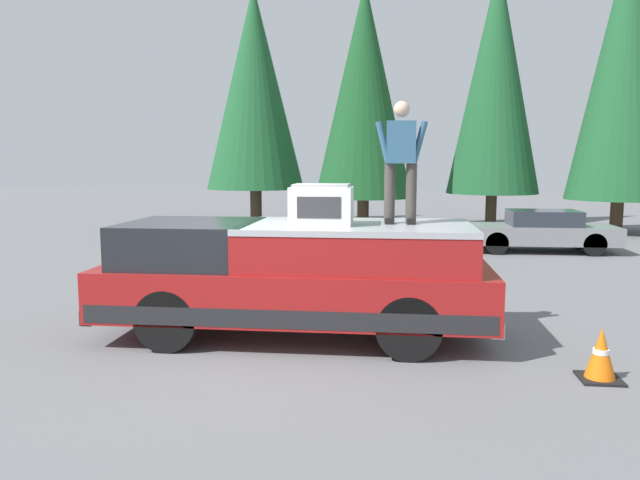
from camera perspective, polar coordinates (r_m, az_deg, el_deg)
The scene contains 10 objects.
ground_plane at distance 8.72m, azimuth -5.74°, elevation -9.53°, with size 90.00×90.00×0.00m, color slate.
pickup_truck at distance 8.83m, azimuth -2.27°, elevation -3.46°, with size 2.01×5.54×1.65m.
compressor_unit at distance 8.48m, azimuth 0.15°, elevation 3.29°, with size 0.65×0.84×0.56m.
person_on_truck_bed at distance 8.68m, azimuth 7.50°, elevation 7.45°, with size 0.29×0.72×1.69m.
parked_car_grey at distance 18.32m, azimuth 19.69°, elevation 0.79°, with size 1.64×4.10×1.16m.
traffic_cone at distance 7.93m, azimuth 24.55°, elevation -9.71°, with size 0.47×0.47×0.62m.
conifer_far_left at distance 24.33m, azimuth 26.45°, elevation 14.48°, with size 3.61×3.61×10.59m.
conifer_left at distance 25.29m, azimuth 15.93°, elevation 14.13°, with size 3.54×3.54×10.04m.
conifer_center_left at distance 22.93m, azimuth 4.10°, elevation 13.60°, with size 3.56×3.56×8.92m.
conifer_center_right at distance 25.11m, azimuth -6.08°, elevation 13.75°, with size 3.87×3.87×9.32m.
Camera 1 is at (-8.15, -1.81, 2.52)m, focal length 34.59 mm.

